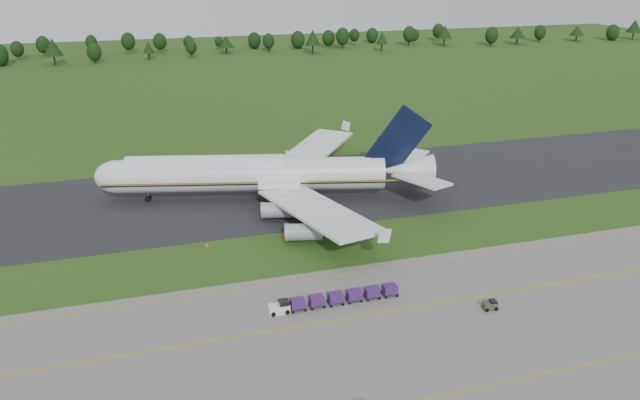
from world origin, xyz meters
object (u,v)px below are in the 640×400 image
object	(u,v)px
aircraft	(258,174)
baggage_train	(333,298)
edge_markers	(246,241)
utility_cart	(490,306)

from	to	relation	value
aircraft	baggage_train	size ratio (longest dim) A/B	3.61
aircraft	edge_markers	bearing A→B (deg)	-107.95
utility_cart	baggage_train	bearing A→B (deg)	159.65
utility_cart	edge_markers	distance (m)	42.11
utility_cart	edge_markers	xyz separation A→B (m)	(-28.32, 31.16, -0.31)
baggage_train	edge_markers	xyz separation A→B (m)	(-7.99, 23.62, -0.68)
baggage_train	utility_cart	world-z (taller)	baggage_train
baggage_train	utility_cart	size ratio (longest dim) A/B	9.24
utility_cart	edge_markers	size ratio (longest dim) A/B	0.15
baggage_train	utility_cart	bearing A→B (deg)	-20.35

